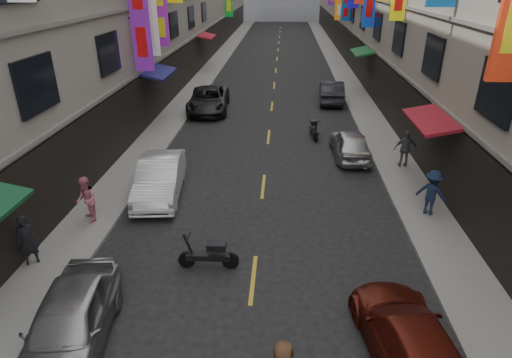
# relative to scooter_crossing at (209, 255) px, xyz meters

# --- Properties ---
(sidewalk_left) EXTENTS (2.00, 90.00, 0.12)m
(sidewalk_left) POSITION_rel_scooter_crossing_xyz_m (-4.68, 29.53, -0.38)
(sidewalk_left) COLOR slate
(sidewalk_left) RESTS_ON ground
(sidewalk_right) EXTENTS (2.00, 90.00, 0.12)m
(sidewalk_right) POSITION_rel_scooter_crossing_xyz_m (7.32, 29.53, -0.38)
(sidewalk_right) COLOR slate
(sidewalk_right) RESTS_ON ground
(street_awnings) EXTENTS (13.99, 35.20, 0.41)m
(street_awnings) POSITION_rel_scooter_crossing_xyz_m (0.06, 13.53, 2.56)
(street_awnings) COLOR #134929
(street_awnings) RESTS_ON ground
(lane_markings) EXTENTS (0.12, 80.20, 0.01)m
(lane_markings) POSITION_rel_scooter_crossing_xyz_m (1.32, 26.53, -0.44)
(lane_markings) COLOR gold
(lane_markings) RESTS_ON ground
(scooter_crossing) EXTENTS (1.80, 0.50, 1.14)m
(scooter_crossing) POSITION_rel_scooter_crossing_xyz_m (0.00, 0.00, 0.00)
(scooter_crossing) COLOR black
(scooter_crossing) RESTS_ON ground
(scooter_far_right) EXTENTS (0.53, 1.80, 1.14)m
(scooter_far_right) POSITION_rel_scooter_crossing_xyz_m (3.74, 11.65, 0.00)
(scooter_far_right) COLOR black
(scooter_far_right) RESTS_ON ground
(car_left_near) EXTENTS (2.27, 4.44, 1.44)m
(car_left_near) POSITION_rel_scooter_crossing_xyz_m (-2.68, -3.20, 0.28)
(car_left_near) COLOR #A2A2A6
(car_left_near) RESTS_ON ground
(car_left_mid) EXTENTS (2.07, 4.64, 1.48)m
(car_left_mid) POSITION_rel_scooter_crossing_xyz_m (-2.68, 4.53, 0.30)
(car_left_mid) COLOR silver
(car_left_mid) RESTS_ON ground
(car_left_far) EXTENTS (2.75, 5.38, 1.45)m
(car_left_far) POSITION_rel_scooter_crossing_xyz_m (-2.68, 16.20, 0.29)
(car_left_far) COLOR black
(car_left_far) RESTS_ON ground
(car_right_near) EXTENTS (2.38, 4.59, 1.27)m
(car_right_near) POSITION_rel_scooter_crossing_xyz_m (4.96, -3.16, 0.19)
(car_right_near) COLOR #53160E
(car_right_near) RESTS_ON ground
(car_right_mid) EXTENTS (1.70, 3.95, 1.33)m
(car_right_mid) POSITION_rel_scooter_crossing_xyz_m (5.28, 8.98, 0.22)
(car_right_mid) COLOR #B4B5B9
(car_right_mid) RESTS_ON ground
(car_right_far) EXTENTS (1.78, 4.49, 1.45)m
(car_right_far) POSITION_rel_scooter_crossing_xyz_m (5.32, 18.84, 0.29)
(car_right_far) COLOR #24232A
(car_right_far) RESTS_ON ground
(pedestrian_lnear) EXTENTS (0.77, 0.76, 1.56)m
(pedestrian_lnear) POSITION_rel_scooter_crossing_xyz_m (-5.28, -0.25, 0.46)
(pedestrian_lnear) COLOR black
(pedestrian_lnear) RESTS_ON sidewalk_left
(pedestrian_lfar) EXTENTS (0.91, 0.97, 1.65)m
(pedestrian_lfar) POSITION_rel_scooter_crossing_xyz_m (-4.58, 2.19, 0.50)
(pedestrian_lfar) COLOR #D47088
(pedestrian_lfar) RESTS_ON sidewalk_left
(pedestrian_rnear) EXTENTS (1.21, 1.08, 1.68)m
(pedestrian_rnear) POSITION_rel_scooter_crossing_xyz_m (7.36, 3.47, 0.52)
(pedestrian_rnear) COLOR #141E37
(pedestrian_rnear) RESTS_ON sidewalk_right
(pedestrian_rfar) EXTENTS (1.00, 0.57, 1.69)m
(pedestrian_rfar) POSITION_rel_scooter_crossing_xyz_m (7.50, 7.69, 0.52)
(pedestrian_rfar) COLOR #505153
(pedestrian_rfar) RESTS_ON sidewalk_right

